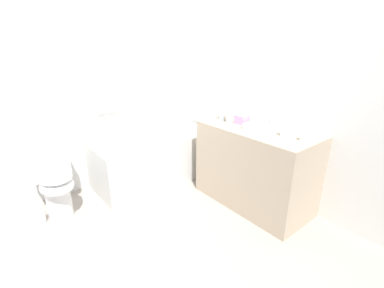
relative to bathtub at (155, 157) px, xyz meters
name	(u,v)px	position (x,y,z in m)	size (l,w,h in m)	color
ground_plane	(154,239)	(-0.63, -0.98, -0.32)	(3.97, 3.97, 0.00)	#9E9389
wall_back_tiled	(84,83)	(-0.63, 0.40, 0.93)	(3.37, 0.10, 2.49)	silver
wall_right_mirror	(270,84)	(0.90, -0.98, 0.93)	(0.10, 3.06, 2.49)	silver
bathtub	(155,157)	(0.00, 0.00, 0.00)	(1.51, 0.70, 1.21)	silver
toilet	(54,182)	(-1.19, -0.03, 0.06)	(0.39, 0.51, 0.70)	white
vanity_counter	(255,167)	(0.54, -1.13, 0.11)	(0.61, 1.21, 0.86)	tan
sink_basin	(258,127)	(0.50, -1.16, 0.56)	(0.31, 0.31, 0.04)	white
sink_faucet	(269,123)	(0.68, -1.16, 0.57)	(0.13, 0.15, 0.07)	#B2B2B7
water_bottle_0	(229,113)	(0.47, -0.80, 0.65)	(0.07, 0.07, 0.23)	silver
water_bottle_1	(229,112)	(0.54, -0.73, 0.63)	(0.07, 0.07, 0.19)	silver
water_bottle_2	(222,111)	(0.48, -0.68, 0.65)	(0.06, 0.06, 0.23)	silver
drinking_glass_0	(285,131)	(0.53, -1.44, 0.59)	(0.07, 0.07, 0.10)	white
drinking_glass_1	(304,136)	(0.54, -1.62, 0.58)	(0.06, 0.06, 0.08)	white
tissue_box	(242,119)	(0.54, -0.92, 0.59)	(0.12, 0.12, 0.09)	#B88FC3
toilet_paper_roll	(39,217)	(-1.38, -0.07, -0.25)	(0.11, 0.11, 0.13)	white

